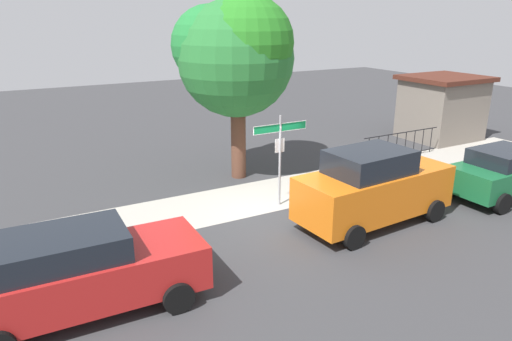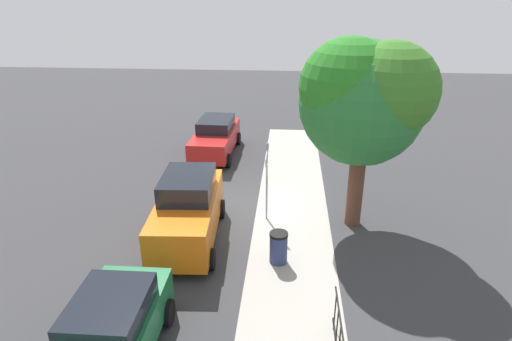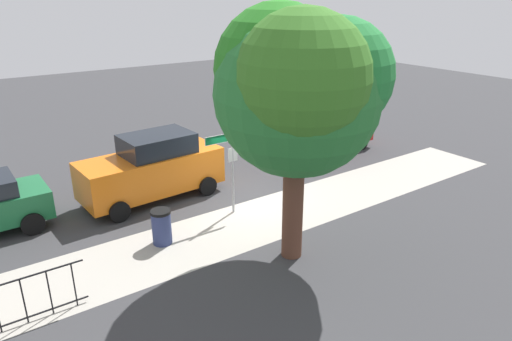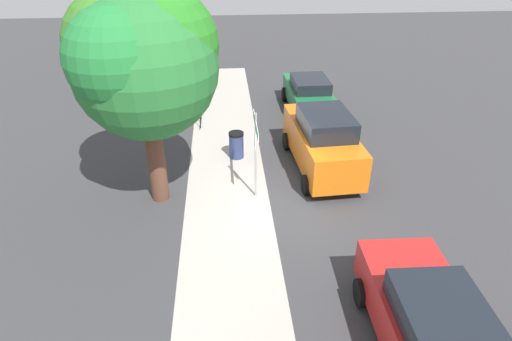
# 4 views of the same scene
# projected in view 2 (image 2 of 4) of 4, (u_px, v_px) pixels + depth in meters

# --- Properties ---
(ground_plane) EXTENTS (60.00, 60.00, 0.00)m
(ground_plane) POSITION_uv_depth(u_px,v_px,m) (256.00, 210.00, 15.62)
(ground_plane) COLOR #38383A
(sidewalk_strip) EXTENTS (24.00, 2.60, 0.00)m
(sidewalk_strip) POSITION_uv_depth(u_px,v_px,m) (292.00, 241.00, 13.68)
(sidewalk_strip) COLOR #ABA59A
(sidewalk_strip) RESTS_ON ground_plane
(street_sign) EXTENTS (1.81, 0.07, 2.81)m
(street_sign) POSITION_uv_depth(u_px,v_px,m) (267.00, 166.00, 14.32)
(street_sign) COLOR #9EA0A5
(street_sign) RESTS_ON ground_plane
(shade_tree) EXTENTS (3.96, 4.12, 6.25)m
(shade_tree) POSITION_uv_depth(u_px,v_px,m) (366.00, 96.00, 13.08)
(shade_tree) COLOR brown
(shade_tree) RESTS_ON ground_plane
(car_red) EXTENTS (4.70, 2.05, 1.75)m
(car_red) POSITION_uv_depth(u_px,v_px,m) (216.00, 137.00, 20.71)
(car_red) COLOR red
(car_red) RESTS_ON ground_plane
(car_orange) EXTENTS (4.65, 2.20, 2.16)m
(car_orange) POSITION_uv_depth(u_px,v_px,m) (188.00, 210.00, 13.42)
(car_orange) COLOR orange
(car_orange) RESTS_ON ground_plane
(car_green) EXTENTS (4.08, 1.96, 1.61)m
(car_green) POSITION_uv_depth(u_px,v_px,m) (109.00, 336.00, 8.82)
(car_green) COLOR #1A6436
(car_green) RESTS_ON ground_plane
(trash_bin) EXTENTS (0.55, 0.55, 0.98)m
(trash_bin) POSITION_uv_depth(u_px,v_px,m) (278.00, 247.00, 12.47)
(trash_bin) COLOR navy
(trash_bin) RESTS_ON ground_plane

